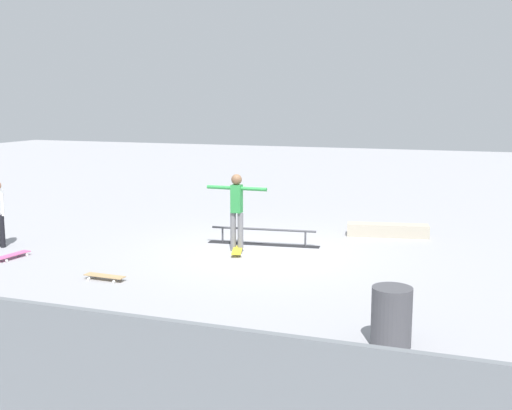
{
  "coord_description": "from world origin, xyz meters",
  "views": [
    {
      "loc": [
        -4.39,
        12.71,
        3.3
      ],
      "look_at": [
        0.23,
        -0.2,
        1.0
      ],
      "focal_mm": 44.54,
      "sensor_mm": 36.0,
      "label": 1
    }
  ],
  "objects_px": {
    "skate_ledge": "(388,230)",
    "loose_skateboard_pink": "(13,255)",
    "skateboard_main": "(237,250)",
    "trash_bin": "(391,317)",
    "loose_skateboard_natural": "(105,276)",
    "skater_main": "(237,207)",
    "grind_rail": "(263,238)"
  },
  "relations": [
    {
      "from": "skate_ledge",
      "to": "loose_skateboard_pink",
      "type": "distance_m",
      "value": 8.57
    },
    {
      "from": "skateboard_main",
      "to": "trash_bin",
      "type": "bearing_deg",
      "value": -154.57
    },
    {
      "from": "loose_skateboard_natural",
      "to": "skate_ledge",
      "type": "bearing_deg",
      "value": 54.06
    },
    {
      "from": "skater_main",
      "to": "loose_skateboard_natural",
      "type": "distance_m",
      "value": 3.41
    },
    {
      "from": "grind_rail",
      "to": "loose_skateboard_pink",
      "type": "xyz_separation_m",
      "value": [
        4.52,
        2.97,
        -0.09
      ]
    },
    {
      "from": "loose_skateboard_pink",
      "to": "skateboard_main",
      "type": "bearing_deg",
      "value": -58.39
    },
    {
      "from": "skateboard_main",
      "to": "loose_skateboard_pink",
      "type": "height_order",
      "value": "same"
    },
    {
      "from": "loose_skateboard_pink",
      "to": "loose_skateboard_natural",
      "type": "bearing_deg",
      "value": -98.25
    },
    {
      "from": "skate_ledge",
      "to": "loose_skateboard_natural",
      "type": "distance_m",
      "value": 7.08
    },
    {
      "from": "skate_ledge",
      "to": "skater_main",
      "type": "bearing_deg",
      "value": 42.27
    },
    {
      "from": "skate_ledge",
      "to": "loose_skateboard_pink",
      "type": "xyz_separation_m",
      "value": [
        7.07,
        4.84,
        -0.08
      ]
    },
    {
      "from": "grind_rail",
      "to": "skater_main",
      "type": "bearing_deg",
      "value": 58.88
    },
    {
      "from": "grind_rail",
      "to": "skate_ledge",
      "type": "bearing_deg",
      "value": -150.59
    },
    {
      "from": "loose_skateboard_pink",
      "to": "loose_skateboard_natural",
      "type": "xyz_separation_m",
      "value": [
        -2.7,
        0.73,
        0.0
      ]
    },
    {
      "from": "skate_ledge",
      "to": "loose_skateboard_pink",
      "type": "height_order",
      "value": "skate_ledge"
    },
    {
      "from": "skater_main",
      "to": "trash_bin",
      "type": "xyz_separation_m",
      "value": [
        -3.93,
        4.35,
        -0.58
      ]
    },
    {
      "from": "skateboard_main",
      "to": "grind_rail",
      "type": "bearing_deg",
      "value": -31.5
    },
    {
      "from": "loose_skateboard_natural",
      "to": "skater_main",
      "type": "bearing_deg",
      "value": 65.57
    },
    {
      "from": "skate_ledge",
      "to": "trash_bin",
      "type": "relative_size",
      "value": 2.38
    },
    {
      "from": "skater_main",
      "to": "loose_skateboard_pink",
      "type": "bearing_deg",
      "value": 26.98
    },
    {
      "from": "skater_main",
      "to": "skate_ledge",
      "type": "bearing_deg",
      "value": -138.54
    },
    {
      "from": "skate_ledge",
      "to": "skater_main",
      "type": "distance_m",
      "value": 4.01
    },
    {
      "from": "grind_rail",
      "to": "loose_skateboard_natural",
      "type": "xyz_separation_m",
      "value": [
        1.82,
        3.7,
        -0.09
      ]
    },
    {
      "from": "skater_main",
      "to": "loose_skateboard_natural",
      "type": "relative_size",
      "value": 2.1
    },
    {
      "from": "loose_skateboard_natural",
      "to": "trash_bin",
      "type": "xyz_separation_m",
      "value": [
        -5.4,
        1.41,
        0.33
      ]
    },
    {
      "from": "skater_main",
      "to": "loose_skateboard_natural",
      "type": "bearing_deg",
      "value": 62.59
    },
    {
      "from": "skateboard_main",
      "to": "loose_skateboard_natural",
      "type": "xyz_separation_m",
      "value": [
        1.57,
        2.7,
        0.0
      ]
    },
    {
      "from": "loose_skateboard_pink",
      "to": "skate_ledge",
      "type": "bearing_deg",
      "value": -48.7
    },
    {
      "from": "trash_bin",
      "to": "loose_skateboard_natural",
      "type": "bearing_deg",
      "value": -14.67
    },
    {
      "from": "grind_rail",
      "to": "trash_bin",
      "type": "height_order",
      "value": "trash_bin"
    },
    {
      "from": "skater_main",
      "to": "skateboard_main",
      "type": "relative_size",
      "value": 2.06
    },
    {
      "from": "skate_ledge",
      "to": "trash_bin",
      "type": "height_order",
      "value": "trash_bin"
    }
  ]
}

